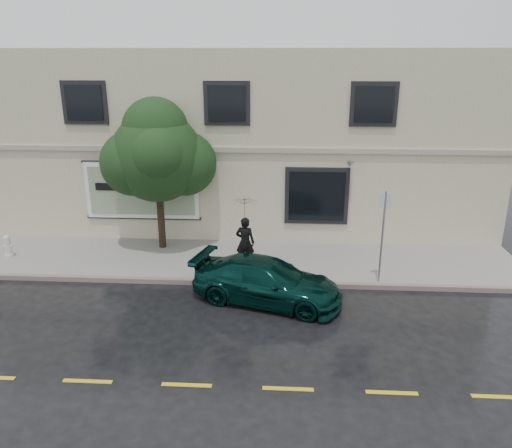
# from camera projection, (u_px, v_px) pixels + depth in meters

# --- Properties ---
(ground) EXTENTS (90.00, 90.00, 0.00)m
(ground) POSITION_uv_depth(u_px,v_px,m) (210.00, 308.00, 14.13)
(ground) COLOR black
(ground) RESTS_ON ground
(sidewalk) EXTENTS (20.00, 3.50, 0.15)m
(sidewalk) POSITION_uv_depth(u_px,v_px,m) (224.00, 260.00, 17.17)
(sidewalk) COLOR gray
(sidewalk) RESTS_ON ground
(curb) EXTENTS (20.00, 0.18, 0.16)m
(curb) POSITION_uv_depth(u_px,v_px,m) (217.00, 282.00, 15.52)
(curb) COLOR slate
(curb) RESTS_ON ground
(road_marking) EXTENTS (19.00, 0.12, 0.01)m
(road_marking) POSITION_uv_depth(u_px,v_px,m) (187.00, 385.00, 10.82)
(road_marking) COLOR gold
(road_marking) RESTS_ON ground
(building) EXTENTS (20.00, 8.12, 7.00)m
(building) POSITION_uv_depth(u_px,v_px,m) (238.00, 135.00, 21.49)
(building) COLOR beige
(building) RESTS_ON ground
(billboard) EXTENTS (4.30, 0.16, 2.20)m
(billboard) POSITION_uv_depth(u_px,v_px,m) (142.00, 191.00, 18.29)
(billboard) COLOR white
(billboard) RESTS_ON ground
(car) EXTENTS (4.68, 3.06, 1.26)m
(car) POSITION_uv_depth(u_px,v_px,m) (267.00, 281.00, 14.31)
(car) COLOR black
(car) RESTS_ON ground
(pedestrian) EXTENTS (0.68, 0.50, 1.72)m
(pedestrian) POSITION_uv_depth(u_px,v_px,m) (245.00, 242.00, 16.20)
(pedestrian) COLOR black
(pedestrian) RESTS_ON sidewalk
(umbrella) EXTENTS (1.19, 1.19, 0.68)m
(umbrella) POSITION_uv_depth(u_px,v_px,m) (245.00, 207.00, 15.81)
(umbrella) COLOR black
(umbrella) RESTS_ON pedestrian
(street_tree) EXTENTS (3.14, 3.14, 4.90)m
(street_tree) POSITION_uv_depth(u_px,v_px,m) (157.00, 157.00, 17.11)
(street_tree) COLOR #2E2114
(street_tree) RESTS_ON sidewalk
(fire_hydrant) EXTENTS (0.32, 0.30, 0.78)m
(fire_hydrant) POSITION_uv_depth(u_px,v_px,m) (8.00, 246.00, 17.21)
(fire_hydrant) COLOR silver
(fire_hydrant) RESTS_ON sidewalk
(sign_pole) EXTENTS (0.35, 0.10, 2.87)m
(sign_pole) POSITION_uv_depth(u_px,v_px,m) (383.00, 230.00, 14.85)
(sign_pole) COLOR #9B9CA4
(sign_pole) RESTS_ON sidewalk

